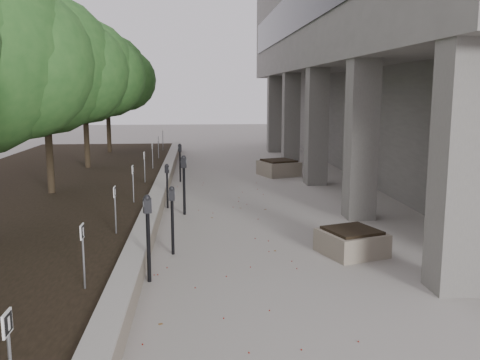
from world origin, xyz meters
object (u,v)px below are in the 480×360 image
crabapple_tree_3 (46,95)px  planter_back (279,168)px  parking_meter_5 (180,163)px  parking_meter_1 (148,239)px  planter_front (352,241)px  parking_meter_3 (167,186)px  crabapple_tree_5 (107,93)px  parking_meter_4 (184,185)px  parking_meter_2 (172,220)px  crabapple_tree_4 (84,94)px

crabapple_tree_3 → planter_back: bearing=34.8°
parking_meter_5 → crabapple_tree_3: bearing=-149.5°
crabapple_tree_3 → parking_meter_1: size_ratio=3.59×
crabapple_tree_3 → planter_front: size_ratio=4.92×
crabapple_tree_3 → parking_meter_3: crabapple_tree_3 is taller
planter_front → parking_meter_3: bearing=130.7°
crabapple_tree_5 → parking_meter_4: (3.74, -11.28, -2.33)m
crabapple_tree_3 → planter_front: crabapple_tree_3 is taller
parking_meter_1 → parking_meter_3: 5.75m
crabapple_tree_3 → parking_meter_2: (3.59, -4.71, -2.43)m
parking_meter_3 → planter_front: (3.89, -4.51, -0.37)m
planter_front → planter_back: size_ratio=0.85×
parking_meter_2 → parking_meter_5: size_ratio=1.00×
crabapple_tree_3 → planter_back: (7.22, 5.01, -2.82)m
crabapple_tree_4 → parking_meter_4: size_ratio=3.45×
parking_meter_5 → planter_front: bearing=-84.6°
parking_meter_2 → parking_meter_4: 3.43m
crabapple_tree_3 → crabapple_tree_4: same height
crabapple_tree_4 → planter_front: (7.14, -9.98, -2.86)m
parking_meter_2 → parking_meter_3: 4.26m
crabapple_tree_4 → parking_meter_5: 4.40m
crabapple_tree_5 → parking_meter_3: bearing=-72.7°
crabapple_tree_4 → planter_front: bearing=-54.4°
parking_meter_1 → parking_meter_5: bearing=70.9°
crabapple_tree_5 → planter_front: (7.14, -14.98, -2.86)m
parking_meter_3 → parking_meter_5: 4.29m
crabapple_tree_3 → crabapple_tree_5: 10.00m
parking_meter_2 → planter_back: bearing=66.9°
parking_meter_2 → planter_front: bearing=-7.0°
crabapple_tree_3 → parking_meter_1: (3.25, -6.21, -2.36)m
crabapple_tree_5 → parking_meter_4: 12.11m
parking_meter_5 → planter_back: size_ratio=1.06×
parking_meter_1 → parking_meter_4: (0.49, 4.93, 0.03)m
parking_meter_2 → parking_meter_5: bearing=88.2°
crabapple_tree_3 → crabapple_tree_5: (0.00, 10.00, 0.00)m
planter_back → crabapple_tree_3: bearing=-145.2°
crabapple_tree_5 → planter_back: 9.21m
planter_front → crabapple_tree_3: bearing=145.1°
crabapple_tree_5 → parking_meter_2: size_ratio=3.93×
planter_back → parking_meter_1: bearing=-109.5°
parking_meter_4 → planter_back: 7.21m
parking_meter_5 → parking_meter_4: bearing=-104.3°
parking_meter_5 → crabapple_tree_5: bearing=102.1°
crabapple_tree_3 → planter_front: 9.16m
crabapple_tree_5 → parking_meter_5: size_ratio=3.94×
crabapple_tree_5 → parking_meter_5: crabapple_tree_5 is taller
parking_meter_1 → planter_back: bearing=52.7°
crabapple_tree_4 → parking_meter_2: (3.59, -9.71, -2.43)m
crabapple_tree_5 → parking_meter_1: (3.25, -16.21, -2.36)m
crabapple_tree_4 → crabapple_tree_5: (0.00, 5.00, 0.00)m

